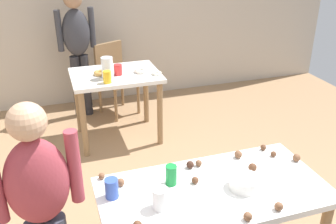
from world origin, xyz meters
TOP-DOWN VIEW (x-y plane):
  - wall_back at (0.00, 3.20)m, footprint 6.40×0.10m
  - dining_table_near at (-0.01, -0.09)m, footprint 1.31×0.66m
  - dining_table_far at (-0.16, 2.01)m, footprint 0.91×0.68m
  - chair_far_table at (-0.06, 2.70)m, footprint 0.53×0.53m
  - person_girl_near at (-0.94, 0.01)m, footprint 0.46×0.24m
  - person_adult_far at (-0.46, 2.72)m, footprint 0.46×0.25m
  - mixing_bowl at (0.16, -0.13)m, footprint 0.17×0.17m
  - soda_can at (-0.22, 0.03)m, footprint 0.07×0.07m
  - fork_near at (0.00, -0.26)m, footprint 0.17×0.02m
  - cup_near_0 at (-0.57, 0.02)m, footprint 0.07×0.07m
  - cup_near_1 at (-0.35, -0.15)m, footprint 0.09×0.09m
  - cake_ball_1 at (-0.00, 0.15)m, footprint 0.04×0.04m
  - cake_ball_2 at (-0.06, 0.15)m, footprint 0.05×0.05m
  - cake_ball_4 at (-0.19, 0.15)m, footprint 0.04×0.04m
  - cake_ball_5 at (0.50, 0.10)m, footprint 0.04×0.04m
  - cake_ball_6 at (0.24, -0.36)m, footprint 0.05×0.05m
  - cake_ball_7 at (-0.09, -0.01)m, footprint 0.04×0.04m
  - cake_ball_8 at (0.29, -0.00)m, footprint 0.05×0.05m
  - cake_ball_9 at (0.05, -0.38)m, footprint 0.05×0.05m
  - cake_ball_10 at (-0.51, 0.11)m, footprint 0.05×0.05m
  - cake_ball_11 at (0.49, 0.20)m, footprint 0.04×0.04m
  - cake_ball_12 at (-0.60, 0.21)m, footprint 0.04×0.04m
  - cake_ball_14 at (0.28, 0.16)m, footprint 0.05×0.05m
  - cake_ball_15 at (0.61, 0.01)m, footprint 0.05×0.05m
  - pitcher_far at (-0.26, 1.91)m, footprint 0.12×0.12m
  - cup_far_0 at (-0.14, 1.96)m, footprint 0.08×0.08m
  - cup_far_1 at (-0.29, 1.77)m, footprint 0.08×0.08m
  - donut_far_0 at (0.23, 1.85)m, footprint 0.10×0.10m
  - donut_far_1 at (0.09, 1.96)m, footprint 0.13×0.13m
  - donut_far_2 at (-0.32, 2.03)m, footprint 0.14×0.14m

SIDE VIEW (x-z plane):
  - chair_far_table at x=-0.06m, z-range 0.06..0.93m
  - dining_table_far at x=-0.16m, z-range 0.24..0.99m
  - dining_table_near at x=-0.01m, z-range 0.27..1.02m
  - fork_near at x=0.00m, z-range 0.75..0.76m
  - donut_far_0 at x=0.23m, z-range 0.75..0.78m
  - cake_ball_5 at x=0.50m, z-range 0.75..0.79m
  - cake_ball_12 at x=-0.60m, z-range 0.75..0.79m
  - cake_ball_4 at x=-0.19m, z-range 0.75..0.79m
  - donut_far_1 at x=0.09m, z-range 0.75..0.79m
  - cake_ball_11 at x=0.49m, z-range 0.75..0.79m
  - cake_ball_1 at x=0.00m, z-range 0.75..0.79m
  - donut_far_2 at x=-0.32m, z-range 0.75..0.79m
  - cake_ball_7 at x=-0.09m, z-range 0.75..0.79m
  - cake_ball_10 at x=-0.51m, z-range 0.75..0.80m
  - cake_ball_9 at x=0.05m, z-range 0.75..0.80m
  - cake_ball_6 at x=0.24m, z-range 0.75..0.80m
  - cake_ball_2 at x=-0.06m, z-range 0.75..0.80m
  - cake_ball_15 at x=0.61m, z-range 0.75..0.80m
  - cake_ball_14 at x=0.28m, z-range 0.75..0.80m
  - cake_ball_8 at x=0.29m, z-range 0.75..0.80m
  - mixing_bowl at x=0.16m, z-range 0.75..0.82m
  - cup_far_0 at x=-0.14m, z-range 0.75..0.86m
  - cup_near_0 at x=-0.57m, z-range 0.75..0.87m
  - cup_near_1 at x=-0.35m, z-range 0.75..0.87m
  - cup_far_1 at x=-0.29m, z-range 0.75..0.87m
  - soda_can at x=-0.22m, z-range 0.75..0.87m
  - person_girl_near at x=-0.94m, z-range 0.13..1.50m
  - pitcher_far at x=-0.26m, z-range 0.75..0.96m
  - person_adult_far at x=-0.46m, z-range 0.15..1.67m
  - wall_back at x=0.00m, z-range 0.00..2.60m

